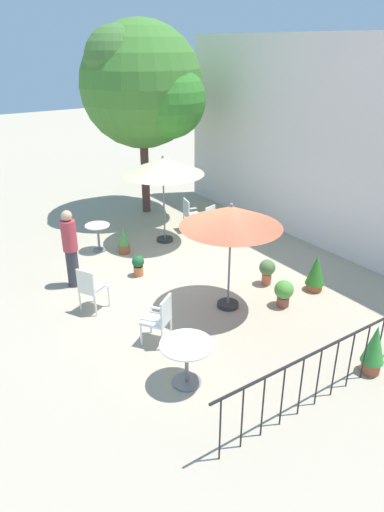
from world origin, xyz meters
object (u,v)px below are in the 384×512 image
Objects in this scene: patio_chair_0 at (214,220)px; potted_plant_0 at (267,270)px; potted_plant_5 at (284,292)px; patio_chair_2 at (190,213)px; potted_plant_3 at (124,240)px; patio_umbrella_0 at (231,217)px; standing_person at (70,248)px; shade_tree at (144,85)px; patio_chair_1 at (90,287)px; patio_chair_3 at (160,317)px; cafe_table_1 at (98,233)px; potted_plant_4 at (316,272)px; potted_plant_1 at (138,265)px; potted_plant_2 at (374,348)px; patio_umbrella_1 at (163,167)px; cafe_table_0 at (187,356)px.

patio_chair_0 is 1.46× the size of potted_plant_0.
patio_chair_2 is at bearing 170.61° from potted_plant_5.
patio_chair_0 is 2.56m from potted_plant_3.
patio_umbrella_0 reaches higher than standing_person.
shade_tree is at bearing 165.97° from patio_umbrella_0.
patio_chair_1 is (-1.38, -2.36, -1.39)m from patio_umbrella_0.
patio_umbrella_0 is at bearing 99.72° from patio_chair_3.
patio_chair_2 reaches higher than potted_plant_0.
cafe_table_1 is 5.47m from potted_plant_4.
potted_plant_5 is at bearing -84.36° from potted_plant_4.
patio_umbrella_0 is 3.13× the size of cafe_table_1.
patio_chair_2 is at bearing 156.65° from patio_umbrella_0.
potted_plant_1 is at bearing 74.93° from standing_person.
potted_plant_2 is 0.51× the size of standing_person.
patio_chair_1 is at bearing -4.28° from standing_person.
potted_plant_4 is 1.04m from potted_plant_5.
cafe_table_1 is (-0.40, -1.73, -1.55)m from patio_umbrella_1.
potted_plant_3 is at bearing -160.06° from potted_plant_5.
potted_plant_4 is 0.47× the size of standing_person.
cafe_table_1 is 0.77× the size of patio_chair_3.
potted_plant_4 is (1.89, 4.33, -0.11)m from patio_chair_1.
patio_umbrella_1 is at bearing 169.33° from patio_umbrella_0.
patio_chair_3 is 2.73m from potted_plant_5.
patio_chair_3 is 1.32× the size of potted_plant_3.
potted_plant_4 is (4.56, 3.02, -0.06)m from cafe_table_1.
cafe_table_0 is at bearing -76.22° from potted_plant_4.
potted_plant_0 is 1.04× the size of potted_plant_5.
shade_tree is at bearing 175.19° from potted_plant_5.
patio_umbrella_0 reaches higher than patio_chair_1.
cafe_table_0 is 1.69× the size of potted_plant_1.
patio_umbrella_0 is at bearing 14.49° from cafe_table_1.
potted_plant_1 is at bearing 119.80° from patio_chair_1.
patio_umbrella_1 reaches higher than standing_person.
potted_plant_4 reaches higher than cafe_table_0.
patio_chair_3 is 1.12× the size of potted_plant_4.
cafe_table_0 is 1.48× the size of potted_plant_5.
patio_umbrella_0 is 0.95× the size of patio_umbrella_1.
patio_umbrella_0 is 1.96m from potted_plant_5.
potted_plant_1 is at bearing 5.66° from cafe_table_1.
patio_chair_1 is at bearing -39.86° from shade_tree.
shade_tree is 5.85× the size of patio_chair_1.
patio_chair_1 reaches higher than potted_plant_3.
shade_tree is 9.58m from potted_plant_2.
cafe_table_0 is 1.42× the size of potted_plant_0.
potted_plant_4 is 5.29m from standing_person.
patio_chair_1 is 3.86m from potted_plant_5.
patio_umbrella_0 is 3.07m from patio_chair_1.
potted_plant_4 is at bearing 75.53° from patio_umbrella_0.
potted_plant_1 is at bearing -12.50° from potted_plant_3.
patio_chair_2 is 1.11× the size of potted_plant_4.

